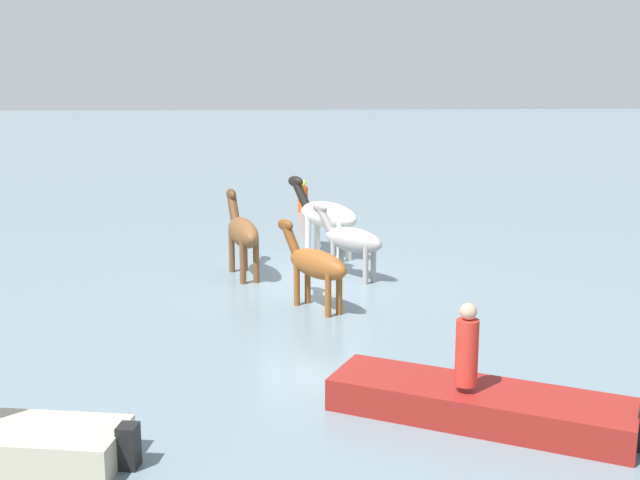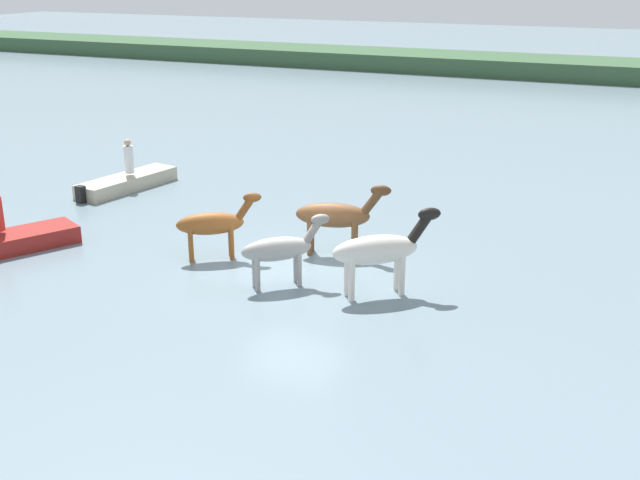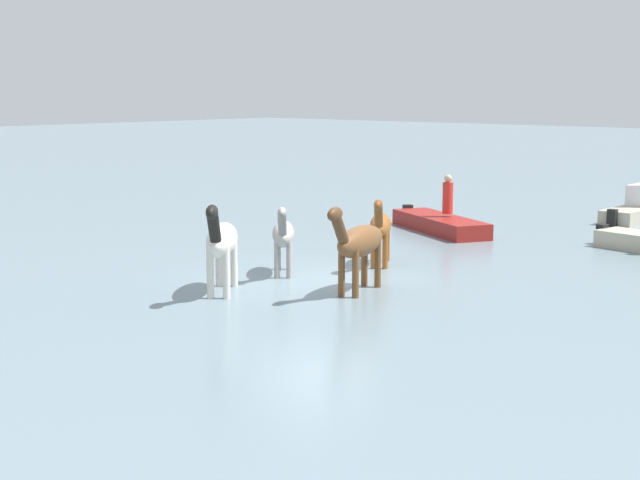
{
  "view_description": "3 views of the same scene",
  "coord_description": "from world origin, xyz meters",
  "px_view_note": "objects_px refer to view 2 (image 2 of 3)",
  "views": [
    {
      "loc": [
        -18.47,
        0.95,
        4.9
      ],
      "look_at": [
        0.03,
        -0.17,
        0.97
      ],
      "focal_mm": 44.8,
      "sensor_mm": 36.0,
      "label": 1
    },
    {
      "loc": [
        8.14,
        -16.85,
        7.47
      ],
      "look_at": [
        0.91,
        -0.4,
        1.14
      ],
      "focal_mm": 44.33,
      "sensor_mm": 36.0,
      "label": 2
    },
    {
      "loc": [
        15.98,
        14.25,
        4.35
      ],
      "look_at": [
        0.11,
        0.28,
        0.95
      ],
      "focal_mm": 53.16,
      "sensor_mm": 36.0,
      "label": 3
    }
  ],
  "objects_px": {
    "horse_chestnut_trailing": "(336,216)",
    "horse_gray_outer": "(280,249)",
    "horse_pinto_flank": "(213,224)",
    "person_spotter_bow": "(129,157)",
    "horse_rear_stallion": "(379,250)",
    "boat_skiff_near": "(127,185)"
  },
  "relations": [
    {
      "from": "horse_chestnut_trailing",
      "to": "horse_gray_outer",
      "type": "xyz_separation_m",
      "value": [
        -0.39,
        -2.59,
        -0.14
      ]
    },
    {
      "from": "horse_pinto_flank",
      "to": "person_spotter_bow",
      "type": "xyz_separation_m",
      "value": [
        -6.25,
        4.79,
        0.14
      ]
    },
    {
      "from": "horse_gray_outer",
      "to": "horse_pinto_flank",
      "type": "xyz_separation_m",
      "value": [
        -2.45,
        0.99,
        0.02
      ]
    },
    {
      "from": "horse_rear_stallion",
      "to": "horse_gray_outer",
      "type": "bearing_deg",
      "value": 151.47
    },
    {
      "from": "horse_gray_outer",
      "to": "boat_skiff_near",
      "type": "distance_m",
      "value": 10.5
    },
    {
      "from": "horse_chestnut_trailing",
      "to": "boat_skiff_near",
      "type": "distance_m",
      "value": 9.74
    },
    {
      "from": "boat_skiff_near",
      "to": "horse_rear_stallion",
      "type": "bearing_deg",
      "value": -104.97
    },
    {
      "from": "horse_pinto_flank",
      "to": "boat_skiff_near",
      "type": "xyz_separation_m",
      "value": [
        -6.36,
        4.68,
        -0.81
      ]
    },
    {
      "from": "horse_chestnut_trailing",
      "to": "boat_skiff_near",
      "type": "bearing_deg",
      "value": 146.5
    },
    {
      "from": "horse_gray_outer",
      "to": "boat_skiff_near",
      "type": "xyz_separation_m",
      "value": [
        -8.81,
        5.67,
        -0.79
      ]
    },
    {
      "from": "horse_chestnut_trailing",
      "to": "boat_skiff_near",
      "type": "xyz_separation_m",
      "value": [
        -9.19,
        3.08,
        -0.94
      ]
    },
    {
      "from": "horse_rear_stallion",
      "to": "person_spotter_bow",
      "type": "relative_size",
      "value": 1.95
    },
    {
      "from": "horse_gray_outer",
      "to": "horse_pinto_flank",
      "type": "distance_m",
      "value": 2.64
    },
    {
      "from": "horse_rear_stallion",
      "to": "boat_skiff_near",
      "type": "distance_m",
      "value": 12.38
    },
    {
      "from": "horse_gray_outer",
      "to": "horse_rear_stallion",
      "type": "relative_size",
      "value": 0.81
    },
    {
      "from": "horse_gray_outer",
      "to": "horse_rear_stallion",
      "type": "distance_m",
      "value": 2.42
    },
    {
      "from": "horse_gray_outer",
      "to": "horse_pinto_flank",
      "type": "height_order",
      "value": "horse_pinto_flank"
    },
    {
      "from": "person_spotter_bow",
      "to": "horse_pinto_flank",
      "type": "bearing_deg",
      "value": -37.43
    },
    {
      "from": "horse_rear_stallion",
      "to": "boat_skiff_near",
      "type": "height_order",
      "value": "horse_rear_stallion"
    },
    {
      "from": "horse_chestnut_trailing",
      "to": "person_spotter_bow",
      "type": "relative_size",
      "value": 2.15
    },
    {
      "from": "horse_chestnut_trailing",
      "to": "horse_pinto_flank",
      "type": "distance_m",
      "value": 3.26
    },
    {
      "from": "horse_chestnut_trailing",
      "to": "horse_pinto_flank",
      "type": "xyz_separation_m",
      "value": [
        -2.84,
        -1.6,
        -0.12
      ]
    }
  ]
}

